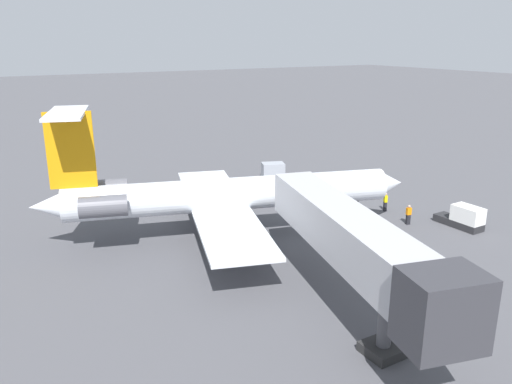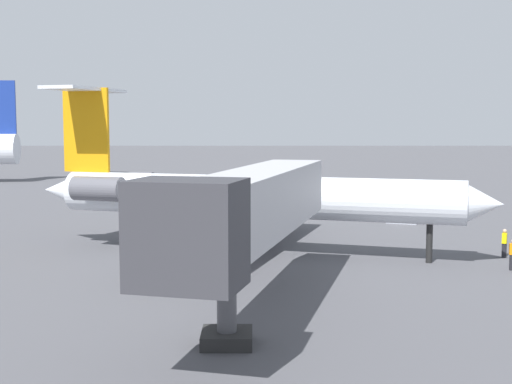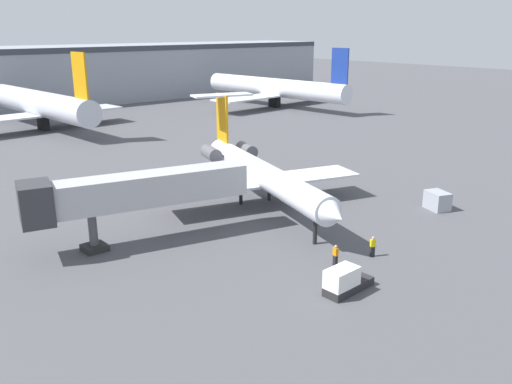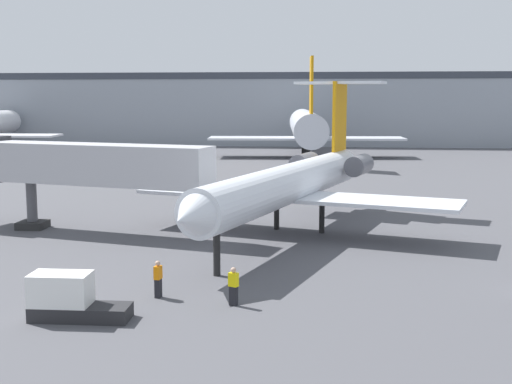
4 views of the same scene
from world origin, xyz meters
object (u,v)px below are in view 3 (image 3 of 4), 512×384
at_px(regional_jet, 259,171).
at_px(cargo_container_uld, 437,201).
at_px(parked_airliner_centre, 275,88).
at_px(ground_crew_loader, 335,255).
at_px(ground_crew_marshaller, 373,246).
at_px(baggage_tug_lead, 345,281).
at_px(parked_airliner_west_mid, 41,104).
at_px(jet_bridge, 126,193).

bearing_deg(regional_jet, cargo_container_uld, -45.74).
bearing_deg(parked_airliner_centre, ground_crew_loader, -129.96).
distance_m(ground_crew_marshaller, ground_crew_loader, 3.61).
height_order(ground_crew_marshaller, cargo_container_uld, cargo_container_uld).
distance_m(ground_crew_marshaller, baggage_tug_lead, 6.81).
distance_m(ground_crew_loader, cargo_container_uld, 17.86).
bearing_deg(cargo_container_uld, regional_jet, 134.26).
bearing_deg(parked_airliner_west_mid, jet_bridge, -103.89).
bearing_deg(baggage_tug_lead, cargo_container_uld, 14.66).
relative_size(ground_crew_loader, cargo_container_uld, 0.60).
height_order(ground_crew_marshaller, baggage_tug_lead, baggage_tug_lead).
height_order(ground_crew_loader, parked_airliner_west_mid, parked_airliner_west_mid).
bearing_deg(parked_airliner_west_mid, ground_crew_marshaller, -90.67).
relative_size(ground_crew_marshaller, ground_crew_loader, 1.00).
bearing_deg(ground_crew_loader, regional_jet, 70.15).
height_order(ground_crew_loader, cargo_container_uld, cargo_container_uld).
relative_size(jet_bridge, baggage_tug_lead, 4.58).
xyz_separation_m(jet_bridge, cargo_container_uld, (27.44, -11.96, -3.61)).
distance_m(baggage_tug_lead, cargo_container_uld, 21.26).
distance_m(jet_bridge, parked_airliner_west_mid, 58.55).
bearing_deg(cargo_container_uld, jet_bridge, 156.45).
bearing_deg(regional_jet, parked_airliner_centre, 45.61).
bearing_deg(cargo_container_uld, ground_crew_loader, -173.25).
relative_size(ground_crew_marshaller, cargo_container_uld, 0.60).
relative_size(baggage_tug_lead, parked_airliner_west_mid, 0.12).
bearing_deg(parked_airliner_west_mid, ground_crew_loader, -93.52).
relative_size(regional_jet, ground_crew_loader, 16.64).
xyz_separation_m(baggage_tug_lead, cargo_container_uld, (20.56, 5.38, 0.07)).
xyz_separation_m(ground_crew_loader, parked_airliner_west_mid, (4.36, 70.90, 3.64)).
bearing_deg(parked_airliner_centre, baggage_tug_lead, -129.99).
relative_size(baggage_tug_lead, cargo_container_uld, 1.43).
bearing_deg(ground_crew_marshaller, parked_airliner_west_mid, 89.33).
bearing_deg(jet_bridge, regional_jet, 2.88).
bearing_deg(regional_jet, ground_crew_marshaller, -96.69).
height_order(regional_jet, parked_airliner_west_mid, parked_airliner_west_mid).
relative_size(regional_jet, jet_bridge, 1.52).
height_order(jet_bridge, cargo_container_uld, jet_bridge).
bearing_deg(parked_airliner_centre, ground_crew_marshaller, -127.74).
xyz_separation_m(ground_crew_marshaller, ground_crew_loader, (-3.52, 0.80, 0.00)).
xyz_separation_m(regional_jet, parked_airliner_centre, (48.95, 50.00, 0.78)).
bearing_deg(ground_crew_loader, baggage_tug_lead, -130.75).
bearing_deg(ground_crew_marshaller, regional_jet, 83.31).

